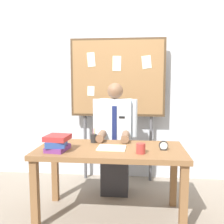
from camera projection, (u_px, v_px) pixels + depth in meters
name	position (u px, v px, depth m)	size (l,w,h in m)	color
ground_plane	(110.00, 216.00, 2.64)	(12.00, 12.00, 0.00)	gray
back_wall	(119.00, 86.00, 3.65)	(6.40, 0.08, 2.70)	silver
desk	(110.00, 157.00, 2.56)	(1.50, 0.72, 0.74)	brown
person	(115.00, 143.00, 3.13)	(0.55, 0.56, 1.40)	#2D2D33
bulletin_board	(118.00, 80.00, 3.44)	(1.31, 0.09, 2.01)	#4C3823
book_stack	(57.00, 143.00, 2.44)	(0.24, 0.27, 0.15)	#72337F
open_notebook	(112.00, 148.00, 2.53)	(0.28, 0.22, 0.01)	#F4EFCC
desk_clock	(164.00, 146.00, 2.47)	(0.09, 0.04, 0.09)	black
coffee_mug	(141.00, 148.00, 2.35)	(0.09, 0.09, 0.10)	#B23833
pen_holder	(94.00, 138.00, 2.78)	(0.07, 0.07, 0.16)	#262626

